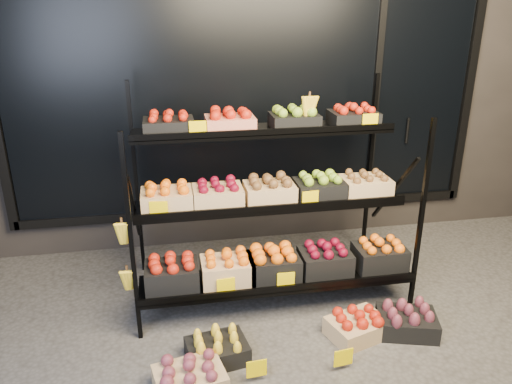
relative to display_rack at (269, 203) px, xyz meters
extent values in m
plane|color=#514F4C|center=(0.01, -0.60, -0.79)|extent=(24.00, 24.00, 0.00)
cube|color=#2D2826|center=(0.01, 2.00, 0.96)|extent=(6.00, 2.00, 3.50)
cube|color=black|center=(0.01, 0.98, 0.76)|extent=(4.20, 0.04, 2.40)
cube|color=black|center=(0.01, 0.96, -0.45)|extent=(4.30, 0.06, 0.08)
cube|color=black|center=(2.16, 0.96, 0.76)|extent=(0.08, 0.06, 2.50)
cube|color=black|center=(1.21, 0.96, 0.76)|extent=(0.06, 0.06, 2.50)
cylinder|color=black|center=(1.56, 0.93, 0.26)|extent=(0.02, 0.02, 0.25)
cube|color=black|center=(-1.01, -0.42, -0.04)|extent=(0.03, 0.03, 1.50)
cube|color=black|center=(1.04, -0.42, -0.04)|extent=(0.03, 0.03, 1.50)
cube|color=black|center=(-1.01, 0.55, 0.04)|extent=(0.03, 0.03, 1.66)
cube|color=black|center=(1.04, 0.55, 0.04)|extent=(0.03, 0.03, 1.66)
cube|color=black|center=(0.01, -0.25, -0.52)|extent=(2.05, 0.42, 0.03)
cube|color=black|center=(0.01, -0.45, -0.49)|extent=(2.05, 0.02, 0.05)
cube|color=black|center=(0.01, 0.05, -0.02)|extent=(2.05, 0.40, 0.03)
cube|color=black|center=(0.01, -0.14, 0.01)|extent=(2.05, 0.02, 0.05)
cube|color=black|center=(0.01, 0.35, 0.48)|extent=(2.05, 0.40, 0.03)
cube|color=black|center=(0.01, 0.16, 0.51)|extent=(2.05, 0.02, 0.05)
cube|color=black|center=(-0.72, 0.35, 0.55)|extent=(0.38, 0.28, 0.11)
ellipsoid|color=red|center=(-0.72, 0.35, 0.63)|extent=(0.32, 0.24, 0.07)
cube|color=tan|center=(-0.25, 0.35, 0.55)|extent=(0.38, 0.28, 0.11)
ellipsoid|color=red|center=(-0.25, 0.35, 0.63)|extent=(0.32, 0.24, 0.07)
cube|color=black|center=(0.27, 0.35, 0.55)|extent=(0.38, 0.28, 0.11)
ellipsoid|color=#86AC2B|center=(0.27, 0.35, 0.63)|extent=(0.32, 0.24, 0.07)
cube|color=black|center=(0.77, 0.35, 0.55)|extent=(0.38, 0.28, 0.11)
ellipsoid|color=red|center=(0.77, 0.35, 0.63)|extent=(0.32, 0.24, 0.07)
cube|color=tan|center=(-0.77, 0.05, 0.06)|extent=(0.38, 0.28, 0.14)
ellipsoid|color=orange|center=(-0.77, 0.05, 0.16)|extent=(0.32, 0.24, 0.07)
cube|color=tan|center=(-0.39, 0.05, 0.06)|extent=(0.38, 0.28, 0.14)
ellipsoid|color=maroon|center=(-0.39, 0.05, 0.16)|extent=(0.32, 0.24, 0.07)
cube|color=tan|center=(0.01, 0.05, 0.06)|extent=(0.38, 0.28, 0.14)
ellipsoid|color=brown|center=(0.01, 0.05, 0.16)|extent=(0.32, 0.24, 0.07)
cube|color=black|center=(0.41, 0.05, 0.06)|extent=(0.38, 0.28, 0.14)
ellipsoid|color=#86AC2B|center=(0.41, 0.05, 0.16)|extent=(0.32, 0.24, 0.07)
cube|color=tan|center=(0.79, 0.05, 0.06)|extent=(0.38, 0.28, 0.14)
ellipsoid|color=brown|center=(0.79, 0.05, 0.16)|extent=(0.32, 0.24, 0.07)
cube|color=black|center=(-0.77, -0.25, -0.42)|extent=(0.38, 0.28, 0.18)
ellipsoid|color=red|center=(-0.77, -0.25, -0.30)|extent=(0.32, 0.24, 0.07)
cube|color=tan|center=(-0.36, -0.25, -0.42)|extent=(0.38, 0.28, 0.18)
ellipsoid|color=orange|center=(-0.36, -0.25, -0.30)|extent=(0.32, 0.24, 0.07)
cube|color=black|center=(-0.02, -0.25, -0.42)|extent=(0.38, 0.28, 0.18)
ellipsoid|color=orange|center=(-0.02, -0.25, -0.30)|extent=(0.32, 0.24, 0.07)
cube|color=black|center=(0.38, -0.25, -0.42)|extent=(0.38, 0.28, 0.18)
ellipsoid|color=maroon|center=(0.38, -0.25, -0.30)|extent=(0.32, 0.24, 0.07)
cube|color=black|center=(0.82, -0.25, -0.42)|extent=(0.38, 0.28, 0.18)
ellipsoid|color=orange|center=(0.82, -0.25, -0.30)|extent=(0.32, 0.24, 0.07)
ellipsoid|color=yellow|center=(-1.06, -0.40, 0.12)|extent=(0.14, 0.08, 0.22)
ellipsoid|color=yellow|center=(-1.06, -0.40, -0.24)|extent=(0.14, 0.08, 0.22)
ellipsoid|color=yellow|center=(0.36, 0.25, 0.77)|extent=(0.14, 0.08, 0.22)
cube|color=#EDC800|center=(-0.83, -0.10, 0.05)|extent=(0.13, 0.01, 0.12)
cube|color=#EDC800|center=(0.29, -0.10, 0.05)|extent=(0.13, 0.01, 0.12)
cube|color=#EDC800|center=(0.85, 0.20, 0.55)|extent=(0.13, 0.01, 0.12)
cube|color=#EDC800|center=(-0.51, 0.20, 0.55)|extent=(0.13, 0.01, 0.12)
cube|color=#EDC800|center=(-0.40, -0.40, -0.45)|extent=(0.13, 0.01, 0.12)
cube|color=#EDC800|center=(0.04, -0.40, -0.45)|extent=(0.13, 0.01, 0.12)
cube|color=#EDC800|center=(-0.28, -1.00, -0.73)|extent=(0.13, 0.01, 0.12)
cube|color=#EDC800|center=(0.28, -1.00, -0.73)|extent=(0.13, 0.01, 0.12)
cube|color=tan|center=(-0.70, -1.00, -0.72)|extent=(0.47, 0.38, 0.14)
ellipsoid|color=brown|center=(-0.70, -1.00, -0.61)|extent=(0.39, 0.32, 0.07)
cube|color=black|center=(-0.50, -0.75, -0.72)|extent=(0.43, 0.35, 0.13)
ellipsoid|color=yellow|center=(-0.50, -0.75, -0.62)|extent=(0.36, 0.29, 0.07)
cube|color=tan|center=(0.50, -0.68, -0.72)|extent=(0.47, 0.40, 0.14)
ellipsoid|color=red|center=(0.50, -0.68, -0.62)|extent=(0.39, 0.33, 0.07)
cube|color=black|center=(0.87, -0.70, -0.72)|extent=(0.48, 0.41, 0.14)
ellipsoid|color=brown|center=(0.87, -0.70, -0.62)|extent=(0.40, 0.34, 0.07)
camera|label=1|loc=(-0.74, -3.44, 1.46)|focal=35.00mm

